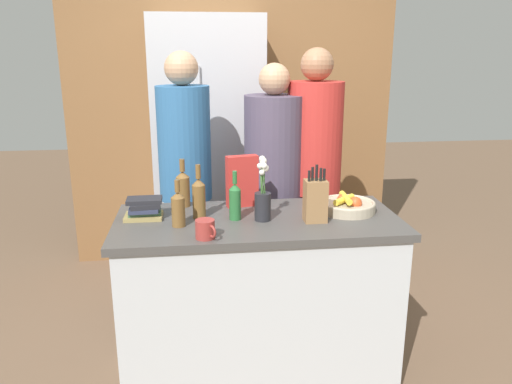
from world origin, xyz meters
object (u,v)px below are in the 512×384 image
(book_stack, at_px, (144,209))
(person_in_blue, at_px, (273,181))
(person_at_sink, at_px, (186,175))
(fruit_bowl, at_px, (347,205))
(flower_vase, at_px, (263,199))
(person_in_red_tee, at_px, (314,170))
(cereal_box, at_px, (242,181))
(bottle_wine, at_px, (235,200))
(bottle_oil, at_px, (183,188))
(knife_block, at_px, (315,200))
(bottle_water, at_px, (178,208))
(refrigerator, at_px, (209,151))
(coffee_mug, at_px, (205,229))
(bottle_vinegar, at_px, (199,197))

(book_stack, relative_size, person_in_blue, 0.12)
(person_at_sink, bearing_deg, fruit_bowl, -35.15)
(flower_vase, distance_m, person_in_blue, 0.70)
(fruit_bowl, height_order, person_in_red_tee, person_in_red_tee)
(cereal_box, xyz_separation_m, bottle_wine, (-0.06, -0.23, -0.04))
(bottle_oil, bearing_deg, person_in_blue, 33.30)
(knife_block, relative_size, person_in_red_tee, 0.17)
(fruit_bowl, relative_size, bottle_water, 1.26)
(flower_vase, height_order, bottle_wine, flower_vase)
(person_at_sink, height_order, person_in_blue, person_at_sink)
(flower_vase, height_order, cereal_box, flower_vase)
(cereal_box, bearing_deg, bottle_water, -139.44)
(cereal_box, relative_size, bottle_oil, 1.07)
(refrigerator, xyz_separation_m, person_in_red_tee, (0.67, -0.71, -0.00))
(refrigerator, relative_size, coffee_mug, 17.20)
(bottle_water, height_order, person_in_blue, person_in_blue)
(fruit_bowl, relative_size, cereal_box, 1.04)
(flower_vase, distance_m, bottle_vinegar, 0.34)
(knife_block, distance_m, person_in_red_tee, 0.77)
(refrigerator, height_order, bottle_water, refrigerator)
(bottle_oil, bearing_deg, book_stack, -136.86)
(knife_block, relative_size, flower_vase, 0.88)
(cereal_box, distance_m, coffee_mug, 0.54)
(book_stack, height_order, bottle_vinegar, bottle_vinegar)
(bottle_oil, bearing_deg, person_in_red_tee, 25.45)
(coffee_mug, xyz_separation_m, bottle_oil, (-0.11, 0.53, 0.06))
(refrigerator, bearing_deg, flower_vase, -80.63)
(fruit_bowl, xyz_separation_m, bottle_oil, (-0.89, 0.21, 0.07))
(refrigerator, xyz_separation_m, bottle_oil, (-0.18, -1.12, 0.01))
(flower_vase, bearing_deg, bottle_wine, 167.61)
(refrigerator, height_order, cereal_box, refrigerator)
(bottle_water, height_order, person_in_red_tee, person_in_red_tee)
(bottle_vinegar, xyz_separation_m, bottle_wine, (0.19, -0.05, -0.01))
(bottle_wine, distance_m, person_in_blue, 0.72)
(fruit_bowl, distance_m, bottle_vinegar, 0.81)
(bottle_wine, xyz_separation_m, person_in_blue, (0.30, 0.64, -0.07))
(bottle_vinegar, relative_size, bottle_wine, 1.11)
(refrigerator, height_order, bottle_oil, refrigerator)
(bottle_water, bearing_deg, cereal_box, 40.56)
(person_at_sink, bearing_deg, refrigerator, 75.50)
(knife_block, bearing_deg, flower_vase, 169.32)
(refrigerator, xyz_separation_m, cereal_box, (0.15, -1.16, 0.05))
(fruit_bowl, relative_size, bottle_vinegar, 1.06)
(knife_block, relative_size, person_in_blue, 0.18)
(cereal_box, xyz_separation_m, bottle_oil, (-0.33, 0.04, -0.04))
(coffee_mug, distance_m, person_in_red_tee, 1.19)
(refrigerator, bearing_deg, person_at_sink, -102.83)
(fruit_bowl, xyz_separation_m, coffee_mug, (-0.78, -0.31, 0.01))
(book_stack, distance_m, bottle_water, 0.24)
(flower_vase, xyz_separation_m, person_in_red_tee, (0.44, 0.70, -0.02))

